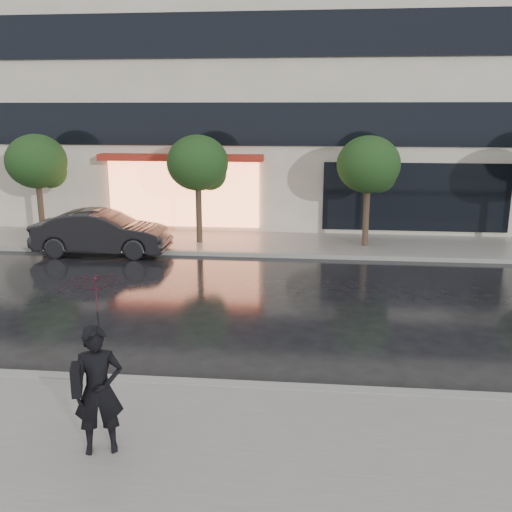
# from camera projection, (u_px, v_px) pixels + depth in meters

# --- Properties ---
(ground) EXTENTS (120.00, 120.00, 0.00)m
(ground) POSITION_uv_depth(u_px,v_px,m) (250.00, 366.00, 11.07)
(ground) COLOR black
(ground) RESTS_ON ground
(sidewalk_near) EXTENTS (60.00, 4.50, 0.12)m
(sidewalk_near) POSITION_uv_depth(u_px,v_px,m) (225.00, 464.00, 7.93)
(sidewalk_near) COLOR slate
(sidewalk_near) RESTS_ON ground
(sidewalk_far) EXTENTS (60.00, 3.50, 0.12)m
(sidewalk_far) POSITION_uv_depth(u_px,v_px,m) (281.00, 244.00, 20.93)
(sidewalk_far) COLOR slate
(sidewalk_far) RESTS_ON ground
(curb_near) EXTENTS (60.00, 0.25, 0.14)m
(curb_near) POSITION_uv_depth(u_px,v_px,m) (244.00, 387.00, 10.09)
(curb_near) COLOR gray
(curb_near) RESTS_ON ground
(curb_far) EXTENTS (60.00, 0.25, 0.14)m
(curb_far) POSITION_uv_depth(u_px,v_px,m) (278.00, 255.00, 19.25)
(curb_far) COLOR gray
(curb_far) RESTS_ON ground
(office_building) EXTENTS (30.00, 12.76, 18.00)m
(office_building) POSITION_uv_depth(u_px,v_px,m) (293.00, 16.00, 26.14)
(office_building) COLOR beige
(office_building) RESTS_ON ground
(tree_far_west) EXTENTS (2.20, 2.20, 3.99)m
(tree_far_west) POSITION_uv_depth(u_px,v_px,m) (39.00, 163.00, 20.89)
(tree_far_west) COLOR #33261C
(tree_far_west) RESTS_ON ground
(tree_mid_west) EXTENTS (2.20, 2.20, 3.99)m
(tree_mid_west) POSITION_uv_depth(u_px,v_px,m) (200.00, 165.00, 20.30)
(tree_mid_west) COLOR #33261C
(tree_mid_west) RESTS_ON ground
(tree_mid_east) EXTENTS (2.20, 2.20, 3.99)m
(tree_mid_east) POSITION_uv_depth(u_px,v_px,m) (370.00, 167.00, 19.71)
(tree_mid_east) COLOR #33261C
(tree_mid_east) RESTS_ON ground
(parked_car) EXTENTS (4.62, 1.69, 1.51)m
(parked_car) POSITION_uv_depth(u_px,v_px,m) (102.00, 233.00, 19.47)
(parked_car) COLOR black
(parked_car) RESTS_ON ground
(pedestrian_with_umbrella) EXTENTS (1.27, 1.29, 2.60)m
(pedestrian_with_umbrella) POSITION_uv_depth(u_px,v_px,m) (97.00, 340.00, 7.74)
(pedestrian_with_umbrella) COLOR black
(pedestrian_with_umbrella) RESTS_ON sidewalk_near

